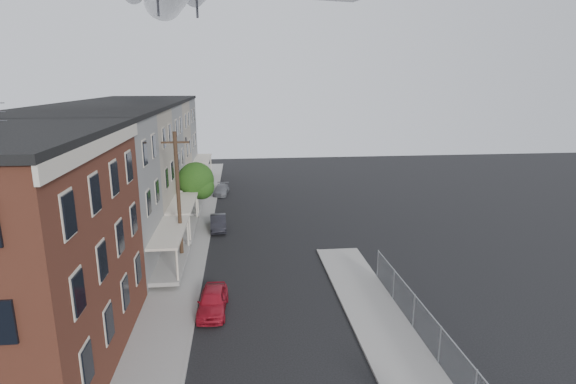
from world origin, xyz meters
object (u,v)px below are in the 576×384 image
(car_near, at_px, (213,301))
(car_far, at_px, (221,190))
(car_mid, at_px, (218,223))
(street_tree, at_px, (197,182))
(utility_pole, at_px, (178,197))

(car_near, relative_size, car_far, 1.02)
(car_mid, height_order, car_far, car_mid)
(car_near, height_order, car_mid, car_near)
(street_tree, height_order, car_near, street_tree)
(car_near, bearing_deg, car_mid, 94.01)
(street_tree, bearing_deg, car_far, 79.28)
(street_tree, distance_m, car_mid, 4.65)
(utility_pole, xyz_separation_m, car_near, (2.48, -7.16, -4.03))
(utility_pole, height_order, car_mid, utility_pole)
(car_near, bearing_deg, street_tree, 100.00)
(car_mid, bearing_deg, car_near, -91.93)
(utility_pole, height_order, street_tree, utility_pole)
(car_near, distance_m, car_mid, 13.91)
(utility_pole, distance_m, street_tree, 10.00)
(utility_pole, relative_size, car_mid, 2.45)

